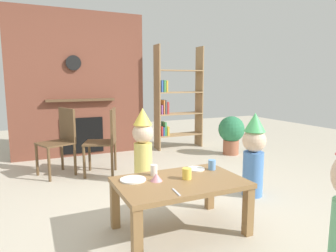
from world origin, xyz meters
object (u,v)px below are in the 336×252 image
object	(u,v)px
paper_plate_rear	(133,180)
coffee_table	(180,188)
child_in_pink	(254,152)
paper_cup_near_right	(212,165)
birthday_cake_slice	(156,177)
dining_chair_left	(61,137)
paper_cup_center	(154,170)
child_by_the_chairs	(143,144)
paper_plate_front	(196,169)
bookshelf	(175,102)
potted_plant_tall	(231,132)
dining_chair_middle	(107,137)
paper_cup_near_left	(187,174)

from	to	relation	value
paper_plate_rear	coffee_table	bearing A→B (deg)	-24.66
child_in_pink	coffee_table	bearing A→B (deg)	0.00
paper_cup_near_right	birthday_cake_slice	xyz separation A→B (m)	(-0.59, -0.08, -0.01)
paper_plate_rear	dining_chair_left	bearing A→B (deg)	101.16
birthday_cake_slice	dining_chair_left	bearing A→B (deg)	105.18
paper_cup_center	child_by_the_chairs	xyz separation A→B (m)	(0.30, 1.10, -0.00)
paper_plate_front	paper_plate_rear	bearing A→B (deg)	-175.25
bookshelf	child_in_pink	world-z (taller)	bookshelf
paper_plate_rear	birthday_cake_slice	distance (m)	0.20
potted_plant_tall	child_in_pink	bearing A→B (deg)	-119.22
dining_chair_middle	child_by_the_chairs	bearing A→B (deg)	143.98
dining_chair_left	bookshelf	bearing A→B (deg)	179.54
coffee_table	paper_cup_center	world-z (taller)	paper_cup_center
coffee_table	potted_plant_tall	xyz separation A→B (m)	(2.03, 2.05, 0.01)
coffee_table	dining_chair_left	distance (m)	2.22
bookshelf	child_by_the_chairs	distance (m)	2.04
paper_plate_front	child_in_pink	world-z (taller)	child_in_pink
paper_cup_near_left	birthday_cake_slice	size ratio (longest dim) A/B	0.94
paper_cup_near_left	dining_chair_left	size ratio (longest dim) A/B	0.10
paper_cup_near_left	paper_plate_rear	xyz separation A→B (m)	(-0.42, 0.16, -0.04)
birthday_cake_slice	child_by_the_chairs	size ratio (longest dim) A/B	0.11
bookshelf	dining_chair_middle	bearing A→B (deg)	-145.05
child_in_pink	potted_plant_tall	xyz separation A→B (m)	(0.93, 1.67, -0.10)
paper_cup_near_left	coffee_table	bearing A→B (deg)	-174.51
coffee_table	paper_plate_rear	bearing A→B (deg)	155.34
paper_plate_rear	birthday_cake_slice	size ratio (longest dim) A/B	2.16
birthday_cake_slice	child_in_pink	xyz separation A→B (m)	(1.29, 0.32, 0.01)
potted_plant_tall	coffee_table	bearing A→B (deg)	-134.72
coffee_table	paper_cup_near_right	bearing A→B (deg)	19.80
child_by_the_chairs	child_in_pink	bearing A→B (deg)	52.37
paper_cup_near_right	potted_plant_tall	distance (m)	2.51
bookshelf	dining_chair_left	world-z (taller)	bookshelf
child_by_the_chairs	dining_chair_middle	bearing A→B (deg)	-140.56
coffee_table	paper_cup_near_right	size ratio (longest dim) A/B	11.40
child_by_the_chairs	dining_chair_middle	world-z (taller)	child_by_the_chairs
bookshelf	paper_plate_rear	size ratio (longest dim) A/B	8.78
child_by_the_chairs	paper_cup_near_right	bearing A→B (deg)	18.94
bookshelf	paper_cup_near_right	size ratio (longest dim) A/B	20.58
coffee_table	paper_cup_near_right	xyz separation A→B (m)	(0.41, 0.15, 0.12)
paper_cup_near_right	birthday_cake_slice	size ratio (longest dim) A/B	0.92
paper_cup_center	child_by_the_chairs	bearing A→B (deg)	74.89
child_in_pink	potted_plant_tall	world-z (taller)	child_in_pink
paper_cup_near_right	child_by_the_chairs	world-z (taller)	child_by_the_chairs
bookshelf	paper_cup_near_left	size ratio (longest dim) A/B	20.28
paper_cup_near_right	potted_plant_tall	world-z (taller)	potted_plant_tall
coffee_table	child_in_pink	xyz separation A→B (m)	(1.10, 0.39, 0.11)
coffee_table	paper_plate_rear	xyz separation A→B (m)	(-0.36, 0.16, 0.08)
bookshelf	child_by_the_chairs	bearing A→B (deg)	-127.33
birthday_cake_slice	dining_chair_middle	bearing A→B (deg)	89.90
paper_cup_near_right	paper_cup_center	size ratio (longest dim) A/B	0.98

